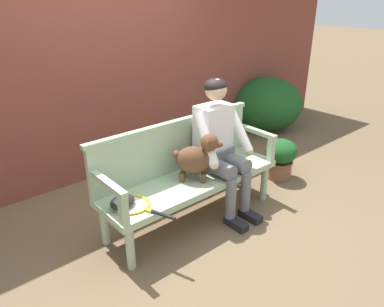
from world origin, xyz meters
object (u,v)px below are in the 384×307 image
Objects in this scene: person_seated at (219,143)px; tennis_racket at (135,206)px; potted_plant at (281,157)px; dog_on_bench at (197,157)px; baseball_glove at (122,202)px; garden_bench at (192,183)px.

person_seated is 2.27× the size of tennis_racket.
potted_plant reaches higher than tennis_racket.
dog_on_bench reaches higher than baseball_glove.
tennis_racket is 1.21× the size of potted_plant.
person_seated is 5.99× the size of baseball_glove.
tennis_racket is 2.02m from potted_plant.
potted_plant is at bearing -18.13° from baseball_glove.
person_seated is 1.03m from tennis_racket.
dog_on_bench is at bearing -178.61° from potted_plant.
tennis_racket reaches higher than garden_bench.
person_seated is at bearing 3.01° from tennis_racket.
dog_on_bench is 0.79m from baseball_glove.
person_seated is (0.33, -0.02, 0.33)m from garden_bench.
person_seated reaches higher than potted_plant.
tennis_racket is 0.10m from baseball_glove.
garden_bench is 3.72× the size of potted_plant.
potted_plant is (1.32, 0.03, -0.40)m from dog_on_bench.
dog_on_bench is at bearing 1.92° from tennis_racket.
person_seated is at bearing -3.06° from garden_bench.
person_seated is 2.74× the size of potted_plant.
potted_plant reaches higher than garden_bench.
potted_plant is (2.08, -0.01, -0.22)m from baseball_glove.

